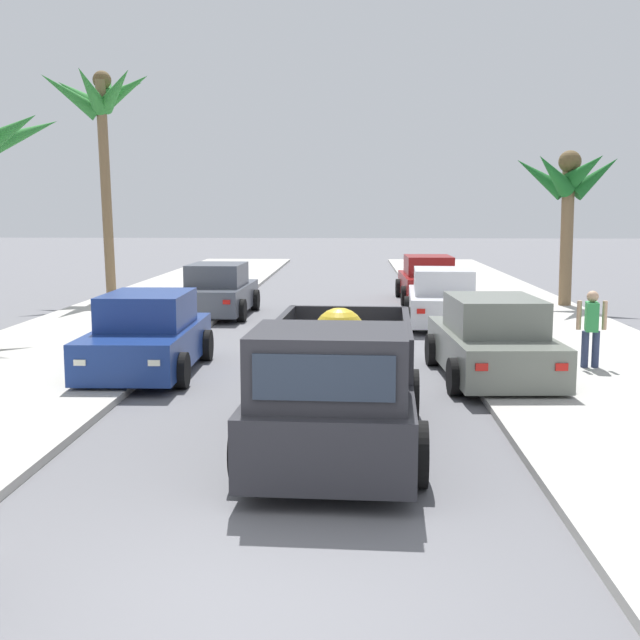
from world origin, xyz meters
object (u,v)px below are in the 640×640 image
at_px(car_left_near, 148,336).
at_px(car_right_near, 443,299).
at_px(car_left_mid, 492,341).
at_px(car_right_far, 428,280).
at_px(car_left_far, 218,291).
at_px(pickup_truck, 337,390).
at_px(palm_tree_left_mid, 568,184).
at_px(pedestrian, 591,326).
at_px(palm_tree_left_fore, 101,108).

distance_m(car_left_near, car_right_near, 9.10).
xyz_separation_m(car_left_mid, car_right_far, (0.00, 12.68, 0.00)).
bearing_deg(car_left_far, pickup_truck, -73.99).
xyz_separation_m(car_left_far, palm_tree_left_mid, (10.59, 2.04, 3.18)).
bearing_deg(car_right_far, pedestrian, -80.80).
xyz_separation_m(car_left_near, car_left_mid, (6.48, -0.33, 0.00)).
distance_m(palm_tree_left_mid, pedestrian, 10.71).
bearing_deg(car_right_near, palm_tree_left_fore, 152.29).
height_order(car_left_far, pedestrian, pedestrian).
xyz_separation_m(palm_tree_left_fore, palm_tree_left_mid, (15.10, -1.91, -2.59)).
distance_m(car_left_far, palm_tree_left_mid, 11.24).
relative_size(palm_tree_left_fore, pedestrian, 4.88).
height_order(car_right_far, palm_tree_left_mid, palm_tree_left_mid).
height_order(palm_tree_left_fore, palm_tree_left_mid, palm_tree_left_fore).
distance_m(car_right_near, car_left_mid, 6.86).
height_order(car_left_near, palm_tree_left_mid, palm_tree_left_mid).
height_order(pickup_truck, car_left_near, pickup_truck).
distance_m(pickup_truck, car_left_far, 13.64).
bearing_deg(palm_tree_left_fore, car_right_near, -27.71).
bearing_deg(car_left_near, pickup_truck, -52.28).
bearing_deg(car_left_far, car_left_mid, -52.91).
distance_m(car_left_near, pedestrian, 8.45).
bearing_deg(palm_tree_left_fore, pedestrian, -42.66).
xyz_separation_m(car_left_mid, palm_tree_left_mid, (4.06, 10.68, 3.18)).
relative_size(car_left_far, palm_tree_left_mid, 0.87).
height_order(pickup_truck, pedestrian, pickup_truck).
relative_size(car_right_near, car_right_far, 1.01).
xyz_separation_m(car_left_near, car_right_far, (6.49, 12.35, 0.00)).
relative_size(car_right_near, palm_tree_left_fore, 0.56).
bearing_deg(pedestrian, car_left_near, -178.14).
distance_m(pickup_truck, pedestrian, 6.94).
xyz_separation_m(pickup_truck, car_left_mid, (2.77, 4.48, -0.08)).
distance_m(car_left_near, car_left_mid, 6.49).
bearing_deg(pickup_truck, car_right_near, 77.01).
height_order(pickup_truck, car_right_far, pickup_truck).
height_order(car_right_near, car_left_mid, same).
relative_size(car_right_near, car_left_mid, 1.00).
bearing_deg(car_left_near, car_left_far, 90.31).
xyz_separation_m(car_right_near, car_left_far, (-6.38, 1.77, 0.00)).
bearing_deg(pedestrian, car_left_far, 136.58).
height_order(car_right_near, car_left_far, same).
bearing_deg(car_left_mid, pedestrian, 17.04).
xyz_separation_m(pickup_truck, car_right_far, (2.77, 17.16, -0.08)).
distance_m(car_left_mid, car_left_far, 10.82).
bearing_deg(palm_tree_left_mid, car_right_near, -137.82).
distance_m(car_right_near, palm_tree_left_mid, 6.51).
height_order(car_left_near, pedestrian, pedestrian).
xyz_separation_m(pickup_truck, car_right_near, (2.62, 11.34, -0.08)).
xyz_separation_m(palm_tree_left_fore, pedestrian, (13.00, -11.98, -5.57)).
bearing_deg(pickup_truck, car_left_far, 106.01).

